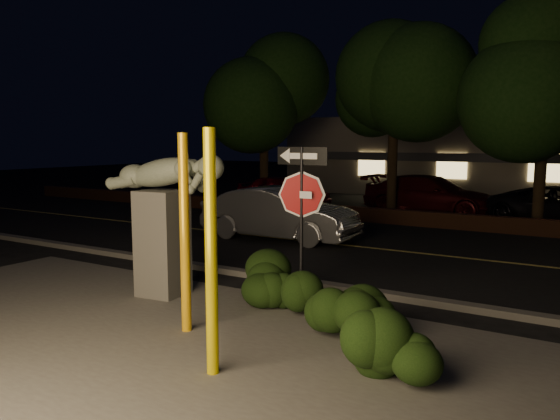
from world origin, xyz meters
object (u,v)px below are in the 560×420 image
at_px(parked_car_red, 283,192).
at_px(silver_sedan, 280,214).
at_px(signpost, 302,195).
at_px(yellow_pole_right, 211,254).
at_px(yellow_pole_left, 185,234).
at_px(sculpture, 164,209).
at_px(parked_car_darkred, 431,195).

bearing_deg(parked_car_red, silver_sedan, -146.96).
bearing_deg(silver_sedan, parked_car_red, 28.39).
bearing_deg(signpost, yellow_pole_right, -82.84).
bearing_deg(yellow_pole_left, sculpture, 141.51).
bearing_deg(yellow_pole_left, signpost, 63.21).
relative_size(yellow_pole_right, signpost, 1.09).
bearing_deg(parked_car_red, yellow_pole_right, -149.10).
distance_m(yellow_pole_right, silver_sedan, 9.05).
height_order(yellow_pole_right, parked_car_darkred, yellow_pole_right).
height_order(signpost, silver_sedan, signpost).
height_order(parked_car_red, parked_car_darkred, parked_car_darkred).
xyz_separation_m(yellow_pole_left, sculpture, (-1.57, 1.25, 0.13)).
xyz_separation_m(signpost, sculpture, (-2.49, -0.56, -0.33)).
xyz_separation_m(yellow_pole_left, parked_car_darkred, (-0.57, 14.58, -0.71)).
bearing_deg(sculpture, silver_sedan, 94.99).
height_order(yellow_pole_left, sculpture, yellow_pole_left).
xyz_separation_m(yellow_pole_right, signpost, (-0.33, 2.78, 0.44)).
height_order(signpost, parked_car_darkred, signpost).
relative_size(yellow_pole_right, silver_sedan, 0.66).
bearing_deg(yellow_pole_left, yellow_pole_right, -37.85).
height_order(yellow_pole_left, parked_car_red, yellow_pole_left).
xyz_separation_m(sculpture, parked_car_red, (-4.76, 12.10, -0.89)).
height_order(yellow_pole_left, signpost, yellow_pole_left).
distance_m(yellow_pole_right, parked_car_darkred, 15.67).
bearing_deg(sculpture, yellow_pole_right, -44.37).
bearing_deg(silver_sedan, parked_car_darkred, -17.80).
distance_m(silver_sedan, parked_car_red, 7.20).
distance_m(yellow_pole_left, silver_sedan, 7.66).
bearing_deg(signpost, parked_car_darkred, 96.92).
bearing_deg(parked_car_red, sculpture, -155.52).
height_order(sculpture, parked_car_darkred, sculpture).
xyz_separation_m(yellow_pole_right, parked_car_darkred, (-1.82, 15.55, -0.73)).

